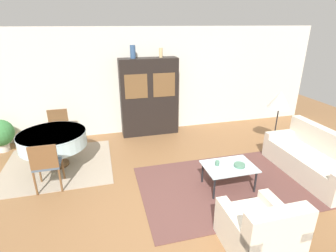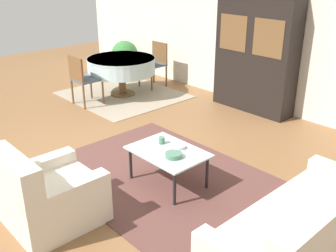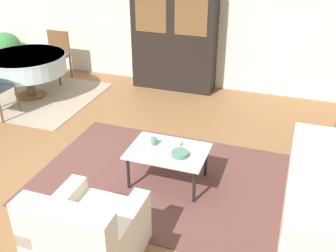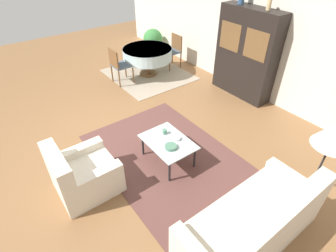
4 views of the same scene
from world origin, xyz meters
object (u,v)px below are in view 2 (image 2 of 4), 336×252
object	(u,v)px
dining_chair_near	(83,77)
coffee_table	(168,154)
dining_table	(121,66)
dining_chair_far	(155,61)
display_cabinet	(256,54)
cup	(162,140)
bowl_small	(179,147)
potted_plant	(125,55)
couch	(307,233)
armchair	(48,196)
bowl	(174,155)

from	to	relation	value
dining_chair_near	coffee_table	bearing A→B (deg)	-13.57
dining_table	coffee_table	bearing A→B (deg)	-27.65
coffee_table	dining_chair_far	bearing A→B (deg)	141.11
coffee_table	display_cabinet	bearing A→B (deg)	107.00
dining_chair_far	cup	bearing A→B (deg)	140.14
bowl_small	potted_plant	size ratio (longest dim) A/B	0.18
couch	cup	bearing A→B (deg)	87.28
coffee_table	dining_chair_near	xyz separation A→B (m)	(-3.08, 0.74, 0.14)
coffee_table	dining_chair_far	size ratio (longest dim) A/B	0.99
armchair	dining_chair_far	world-z (taller)	dining_chair_far
coffee_table	potted_plant	distance (m)	5.11
armchair	dining_table	world-z (taller)	armchair
display_cabinet	armchair	bearing A→B (deg)	-81.90
couch	cup	size ratio (longest dim) A/B	22.92
couch	coffee_table	size ratio (longest dim) A/B	2.15
display_cabinet	coffee_table	bearing A→B (deg)	-73.00
armchair	dining_chair_far	distance (m)	4.80
dining_chair_near	dining_chair_far	distance (m)	1.74
couch	dining_chair_far	bearing A→B (deg)	62.82
dining_table	dining_chair_far	distance (m)	0.87
dining_table	cup	distance (m)	3.27
display_cabinet	potted_plant	size ratio (longest dim) A/B	2.62
couch	coffee_table	bearing A→B (deg)	89.43
display_cabinet	bowl	world-z (taller)	display_cabinet
coffee_table	dining_chair_far	xyz separation A→B (m)	(-3.08, 2.49, 0.14)
display_cabinet	cup	world-z (taller)	display_cabinet
display_cabinet	dining_table	bearing A→B (deg)	-151.11
dining_table	display_cabinet	bearing A→B (deg)	28.89
coffee_table	display_cabinet	xyz separation A→B (m)	(-0.87, 2.84, 0.60)
display_cabinet	bowl_small	bearing A→B (deg)	-71.32
bowl_small	potted_plant	xyz separation A→B (m)	(-4.42, 2.51, -0.03)
couch	bowl	xyz separation A→B (m)	(-1.63, -0.05, 0.15)
dining_chair_far	bowl	xyz separation A→B (m)	(3.24, -2.55, -0.07)
dining_table	bowl	bearing A→B (deg)	-27.37
display_cabinet	dining_chair_near	distance (m)	3.08
dining_table	potted_plant	world-z (taller)	potted_plant
dining_chair_near	bowl_small	bearing A→B (deg)	-10.92
coffee_table	dining_chair_near	size ratio (longest dim) A/B	0.99
dining_chair_far	bowl_small	world-z (taller)	dining_chair_far
dining_chair_near	bowl_small	distance (m)	3.19
dining_table	dining_chair_far	xyz separation A→B (m)	(0.00, 0.87, -0.06)
display_cabinet	dining_chair_near	bearing A→B (deg)	-136.62
dining_chair_near	potted_plant	world-z (taller)	dining_chair_near
display_cabinet	dining_table	xyz separation A→B (m)	(-2.22, -1.22, -0.40)
display_cabinet	bowl	bearing A→B (deg)	-70.49
bowl_small	dining_chair_far	bearing A→B (deg)	143.13
dining_table	couch	bearing A→B (deg)	-18.51
coffee_table	cup	bearing A→B (deg)	158.67
dining_chair_far	bowl	distance (m)	4.13
armchair	coffee_table	size ratio (longest dim) A/B	0.98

